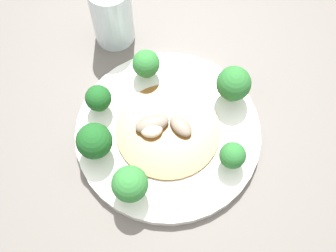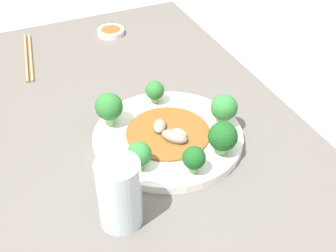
{
  "view_description": "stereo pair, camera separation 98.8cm",
  "coord_description": "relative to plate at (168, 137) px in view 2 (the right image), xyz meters",
  "views": [
    {
      "loc": [
        -0.06,
        0.34,
        1.47
      ],
      "look_at": [
        0.05,
        0.04,
        0.78
      ],
      "focal_mm": 50.0,
      "sensor_mm": 36.0,
      "label": 1
    },
    {
      "loc": [
        0.72,
        -0.26,
        1.36
      ],
      "look_at": [
        0.05,
        0.04,
        0.78
      ],
      "focal_mm": 50.0,
      "sensor_mm": 36.0,
      "label": 2
    }
  ],
  "objects": [
    {
      "name": "stirfry_center",
      "position": [
        0.01,
        0.0,
        0.01
      ],
      "size": [
        0.17,
        0.17,
        0.02
      ],
      "color": "brown",
      "rests_on": "plate"
    },
    {
      "name": "chopsticks",
      "position": [
        -0.46,
        -0.2,
        -0.01
      ],
      "size": [
        0.25,
        0.06,
        0.01
      ],
      "color": "#AD7F4C",
      "rests_on": "table"
    },
    {
      "name": "table",
      "position": [
        -0.05,
        -0.04,
        -0.38
      ],
      "size": [
        1.18,
        0.68,
        0.74
      ],
      "color": "#5B5651",
      "rests_on": "ground_plane"
    },
    {
      "name": "broccoli_east",
      "position": [
        0.12,
        -0.0,
        0.04
      ],
      "size": [
        0.04,
        0.04,
        0.06
      ],
      "color": "#70A356",
      "rests_on": "plate"
    },
    {
      "name": "broccoli_west",
      "position": [
        -0.11,
        0.02,
        0.04
      ],
      "size": [
        0.04,
        0.04,
        0.05
      ],
      "color": "#70A356",
      "rests_on": "plate"
    },
    {
      "name": "plate",
      "position": [
        0.0,
        0.0,
        0.0
      ],
      "size": [
        0.31,
        0.31,
        0.02
      ],
      "color": "white",
      "rests_on": "table"
    },
    {
      "name": "broccoli_southeast",
      "position": [
        0.07,
        -0.09,
        0.04
      ],
      "size": [
        0.05,
        0.05,
        0.06
      ],
      "color": "#7AAD5B",
      "rests_on": "plate"
    },
    {
      "name": "broccoli_northeast",
      "position": [
        0.1,
        0.07,
        0.05
      ],
      "size": [
        0.06,
        0.06,
        0.07
      ],
      "color": "#7AAD5B",
      "rests_on": "plate"
    },
    {
      "name": "drinking_glass",
      "position": [
        0.16,
        -0.16,
        0.06
      ],
      "size": [
        0.07,
        0.07,
        0.13
      ],
      "color": "silver",
      "rests_on": "table"
    },
    {
      "name": "broccoli_north",
      "position": [
        0.02,
        0.12,
        0.05
      ],
      "size": [
        0.06,
        0.06,
        0.07
      ],
      "color": "#7AAD5B",
      "rests_on": "plate"
    },
    {
      "name": "sauce_dish",
      "position": [
        -0.5,
        0.04,
        -0.0
      ],
      "size": [
        0.08,
        0.08,
        0.02
      ],
      "color": "white",
      "rests_on": "table"
    },
    {
      "name": "broccoli_southwest",
      "position": [
        -0.08,
        -0.1,
        0.05
      ],
      "size": [
        0.06,
        0.06,
        0.07
      ],
      "color": "#89B76B",
      "rests_on": "plate"
    }
  ]
}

